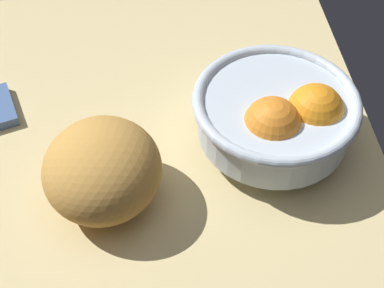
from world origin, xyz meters
The scene contains 3 objects.
ground_plane centered at (0.00, 0.00, -1.50)cm, with size 71.01×63.79×3.00cm, color #D7C184.
fruit_bowl centered at (20.20, -8.27, 6.10)cm, with size 22.90×22.90×11.08cm.
bread_loaf centered at (-3.76, -15.12, 5.57)cm, with size 15.82×15.20×11.14cm, color gold.
Camera 1 is at (3.47, -59.12, 60.35)cm, focal length 51.44 mm.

